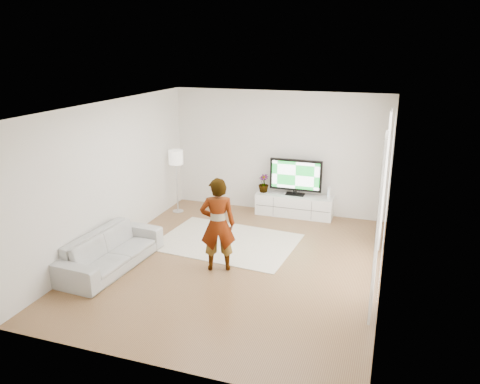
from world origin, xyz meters
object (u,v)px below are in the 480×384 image
(media_console, at_px, (294,205))
(floor_lamp, at_px, (176,160))
(sofa, at_px, (111,250))
(television, at_px, (296,176))
(rug, at_px, (227,242))
(player, at_px, (218,224))

(media_console, bearing_deg, floor_lamp, -167.06)
(sofa, bearing_deg, floor_lamp, 6.68)
(television, xyz_separation_m, rug, (-0.94, -1.96, -0.93))
(television, bearing_deg, floor_lamp, -166.49)
(media_console, relative_size, television, 1.47)
(player, xyz_separation_m, floor_lamp, (-1.98, 2.48, 0.41))
(floor_lamp, bearing_deg, rug, -37.56)
(media_console, xyz_separation_m, floor_lamp, (-2.66, -0.61, 1.00))
(media_console, distance_m, floor_lamp, 2.91)
(rug, height_order, sofa, sofa)
(player, distance_m, sofa, 1.96)
(rug, bearing_deg, sofa, -133.30)
(rug, distance_m, sofa, 2.30)
(player, xyz_separation_m, sofa, (-1.82, -0.50, -0.53))
(rug, bearing_deg, player, -77.42)
(floor_lamp, bearing_deg, media_console, 12.94)
(player, height_order, floor_lamp, player)
(media_console, xyz_separation_m, sofa, (-2.50, -3.60, 0.06))
(media_console, relative_size, floor_lamp, 1.19)
(television, distance_m, sofa, 4.45)
(media_console, distance_m, sofa, 4.38)
(television, height_order, floor_lamp, floor_lamp)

